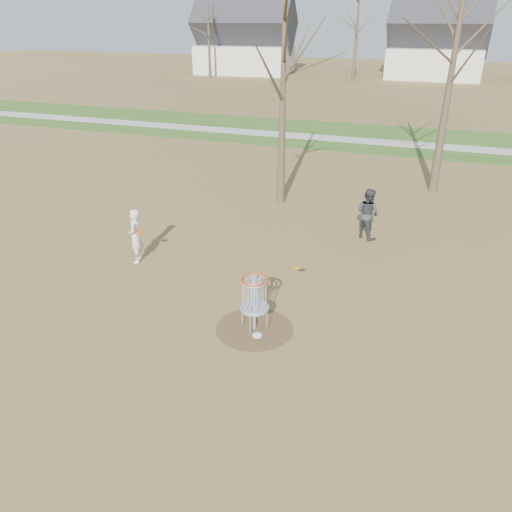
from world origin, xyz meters
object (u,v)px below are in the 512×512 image
at_px(disc_golf_basket, 254,294).
at_px(disc_grounded, 257,335).
at_px(player_standing, 135,236).
at_px(player_throwing, 368,213).

bearing_deg(disc_golf_basket, disc_grounded, -58.58).
relative_size(player_standing, disc_grounded, 7.27).
height_order(player_standing, disc_grounded, player_standing).
xyz_separation_m(player_standing, disc_grounded, (4.58, -2.42, -0.78)).
relative_size(player_standing, disc_golf_basket, 1.18).
bearing_deg(disc_grounded, disc_golf_basket, 121.42).
xyz_separation_m(player_throwing, disc_golf_basket, (-1.61, -6.18, 0.09)).
xyz_separation_m(player_throwing, disc_grounded, (-1.45, -6.43, -0.80)).
height_order(player_standing, player_throwing, player_throwing).
height_order(disc_grounded, disc_golf_basket, disc_golf_basket).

